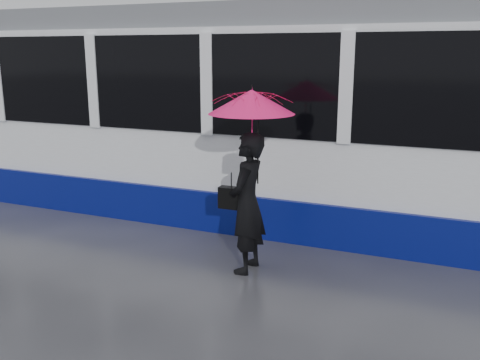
% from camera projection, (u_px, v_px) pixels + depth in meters
% --- Properties ---
extents(ground, '(90.00, 90.00, 0.00)m').
position_uv_depth(ground, '(226.00, 270.00, 6.67)').
color(ground, '#2E2E34').
rests_on(ground, ground).
extents(rails, '(34.00, 1.51, 0.02)m').
position_uv_depth(rails, '(288.00, 215.00, 8.91)').
color(rails, '#3F3D38').
rests_on(rails, ground).
extents(woman, '(0.43, 0.64, 1.73)m').
position_uv_depth(woman, '(247.00, 203.00, 6.49)').
color(woman, black).
rests_on(woman, ground).
extents(umbrella, '(1.05, 1.05, 1.17)m').
position_uv_depth(umbrella, '(252.00, 119.00, 6.23)').
color(umbrella, '#F31478').
rests_on(umbrella, ground).
extents(handbag, '(0.31, 0.14, 0.45)m').
position_uv_depth(handbag, '(231.00, 198.00, 6.58)').
color(handbag, black).
rests_on(handbag, ground).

